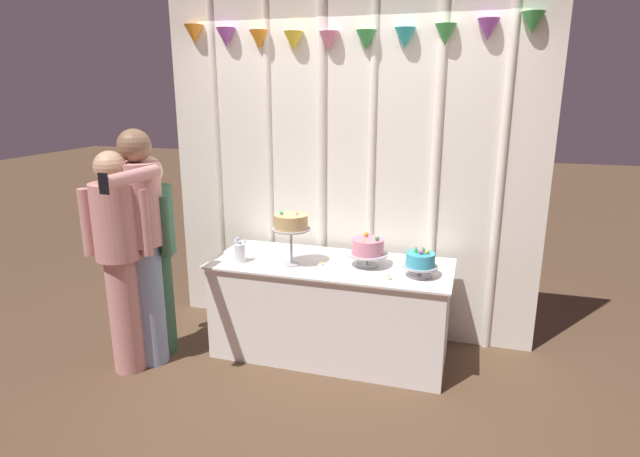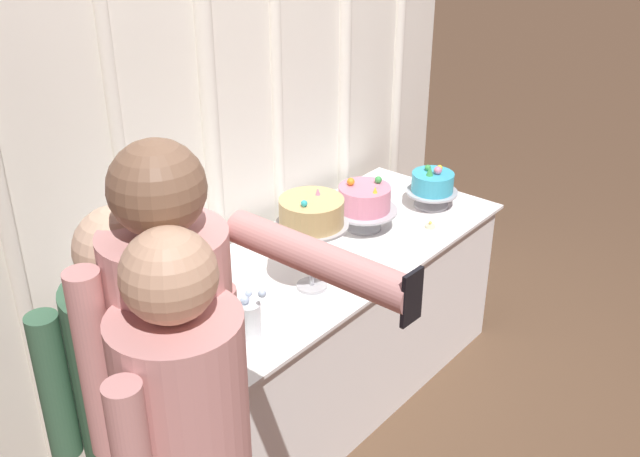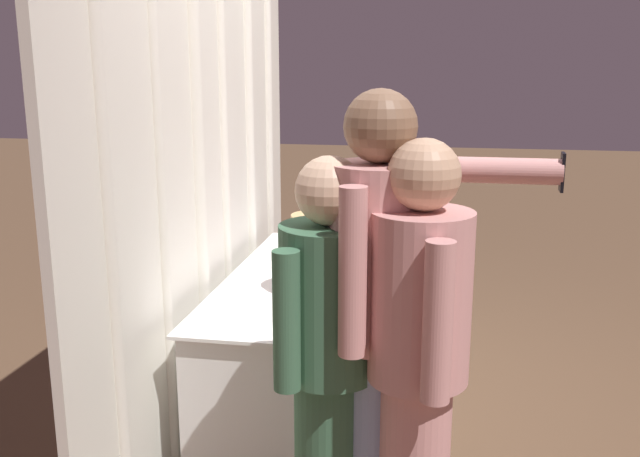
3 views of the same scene
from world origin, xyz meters
TOP-DOWN VIEW (x-y plane):
  - ground_plane at (0.00, 0.00)m, footprint 24.00×24.00m
  - draped_curtain at (0.01, 0.57)m, footprint 3.00×0.16m
  - cake_table at (0.00, 0.10)m, footprint 1.78×0.73m
  - cake_display_leftmost at (-0.26, -0.03)m, footprint 0.28×0.28m
  - cake_display_center at (0.27, 0.11)m, footprint 0.30×0.30m
  - cake_display_rightmost at (0.66, -0.00)m, footprint 0.24×0.24m
  - flower_vase at (-0.65, -0.07)m, footprint 0.10×0.11m
  - tealight_far_left at (-0.06, 0.03)m, footprint 0.05×0.05m
  - tealight_near_left at (0.46, -0.12)m, footprint 0.05×0.05m
  - guest_man_dark_suit at (-1.26, -0.25)m, footprint 0.44×0.44m
  - guest_girl_blue_dress at (-1.24, -0.41)m, footprint 0.46×0.76m
  - guest_man_pink_jacket at (-1.34, -0.54)m, footprint 0.46×0.39m

SIDE VIEW (x-z plane):
  - ground_plane at x=0.00m, z-range 0.00..0.00m
  - cake_table at x=0.00m, z-range 0.00..0.74m
  - tealight_near_left at x=0.46m, z-range 0.73..0.76m
  - tealight_far_left at x=-0.06m, z-range 0.73..0.76m
  - flower_vase at x=-0.65m, z-range 0.71..0.92m
  - guest_man_dark_suit at x=-1.26m, z-range 0.07..1.60m
  - cake_display_rightmost at x=0.66m, z-range 0.74..0.96m
  - cake_display_center at x=0.27m, z-range 0.75..0.99m
  - guest_man_pink_jacket at x=-1.34m, z-range 0.08..1.68m
  - guest_girl_blue_dress at x=-1.24m, z-range 0.11..1.83m
  - cake_display_leftmost at x=-0.26m, z-range 0.85..1.25m
  - draped_curtain at x=0.01m, z-range 0.08..2.78m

